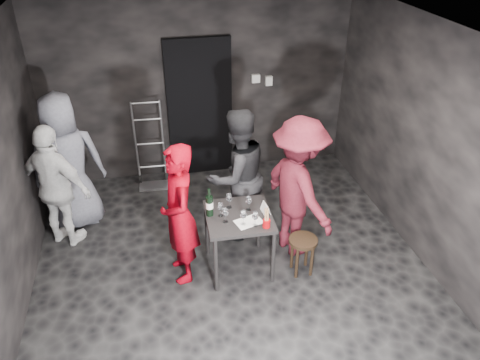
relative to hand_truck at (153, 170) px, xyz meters
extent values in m
cube|color=black|center=(0.78, -2.19, -0.23)|extent=(4.50, 5.00, 0.02)
cube|color=silver|center=(0.78, -2.19, 2.47)|extent=(4.50, 5.00, 0.02)
cube|color=black|center=(0.78, 0.31, 1.12)|extent=(4.50, 0.04, 2.70)
cube|color=black|center=(3.03, -2.19, 1.12)|extent=(0.04, 5.00, 2.70)
cube|color=black|center=(0.78, 0.25, 0.82)|extent=(0.95, 0.10, 2.10)
cube|color=#B7B7B2|center=(1.63, 0.26, 1.22)|extent=(0.12, 0.06, 0.12)
cube|color=#B7B7B2|center=(1.83, 0.26, 1.17)|extent=(0.10, 0.06, 0.14)
cylinder|color=#B2B2B7|center=(-0.20, 0.05, 0.42)|extent=(0.03, 0.03, 1.32)
cylinder|color=#B2B2B7|center=(0.20, 0.05, 0.42)|extent=(0.03, 0.03, 1.32)
cube|color=#B2B2B7|center=(0.00, -0.08, -0.22)|extent=(0.44, 0.24, 0.03)
cylinder|color=black|center=(-0.20, 0.08, -0.15)|extent=(0.04, 0.16, 0.16)
cylinder|color=black|center=(0.20, 0.08, -0.15)|extent=(0.04, 0.16, 0.16)
cube|color=black|center=(0.87, -2.10, 0.50)|extent=(0.72, 0.72, 0.04)
cylinder|color=black|center=(0.55, -2.42, 0.12)|extent=(0.04, 0.04, 0.71)
cylinder|color=black|center=(1.19, -2.42, 0.12)|extent=(0.04, 0.04, 0.71)
cylinder|color=black|center=(0.55, -1.78, 0.12)|extent=(0.04, 0.04, 0.71)
cylinder|color=black|center=(1.19, -1.78, 0.12)|extent=(0.04, 0.04, 0.71)
cylinder|color=black|center=(1.56, -2.32, 0.22)|extent=(0.33, 0.33, 0.04)
cylinder|color=black|center=(1.65, -2.24, -0.03)|extent=(0.04, 0.04, 0.41)
cylinder|color=black|center=(1.47, -2.24, -0.03)|extent=(0.04, 0.04, 0.41)
cylinder|color=black|center=(1.47, -2.41, -0.03)|extent=(0.04, 0.04, 0.41)
cylinder|color=black|center=(1.65, -2.41, -0.03)|extent=(0.04, 0.04, 0.41)
imported|color=#9E0010|center=(0.22, -2.06, 0.67)|extent=(0.50, 0.70, 1.81)
imported|color=black|center=(0.99, -1.43, 0.74)|extent=(1.07, 0.83, 1.94)
imported|color=maroon|center=(1.61, -1.90, 0.78)|extent=(0.98, 1.43, 2.03)
imported|color=white|center=(-1.14, -1.16, 0.61)|extent=(1.09, 0.94, 1.70)
imported|color=slate|center=(-1.03, -0.76, 0.86)|extent=(1.12, 0.69, 2.18)
cube|color=white|center=(0.95, -2.24, 0.52)|extent=(0.33, 0.26, 0.00)
cylinder|color=black|center=(0.56, -2.03, 0.64)|extent=(0.08, 0.08, 0.24)
cylinder|color=black|center=(0.56, -2.03, 0.81)|extent=(0.03, 0.03, 0.10)
cylinder|color=white|center=(0.56, -2.03, 0.65)|extent=(0.08, 0.08, 0.08)
cylinder|color=#A7050A|center=(1.11, -2.37, 0.56)|extent=(0.08, 0.08, 0.09)
camera|label=1|loc=(-0.01, -6.19, 3.53)|focal=35.00mm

